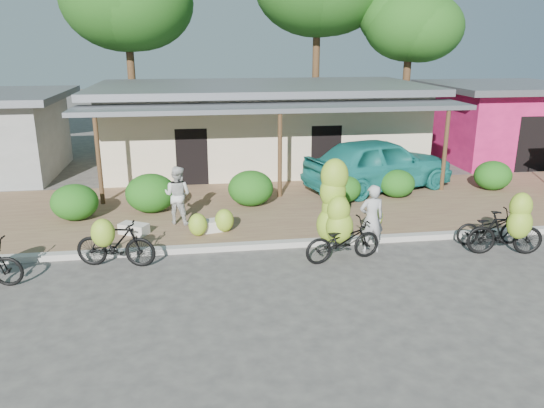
{
  "coord_description": "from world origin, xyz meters",
  "views": [
    {
      "loc": [
        -2.66,
        -10.32,
        5.0
      ],
      "look_at": [
        -0.88,
        1.84,
        1.2
      ],
      "focal_mm": 35.0,
      "sensor_mm": 36.0,
      "label": 1
    }
  ],
  "objects": [
    {
      "name": "ground",
      "position": [
        0.0,
        0.0,
        0.0
      ],
      "size": [
        100.0,
        100.0,
        0.0
      ],
      "primitive_type": "plane",
      "color": "#403E3B",
      "rests_on": "ground"
    },
    {
      "name": "sidewalk",
      "position": [
        0.0,
        5.0,
        0.06
      ],
      "size": [
        60.0,
        6.0,
        0.12
      ],
      "primitive_type": "cube",
      "color": "olive",
      "rests_on": "ground"
    },
    {
      "name": "curb",
      "position": [
        0.0,
        2.0,
        0.07
      ],
      "size": [
        60.0,
        0.25,
        0.15
      ],
      "primitive_type": "cube",
      "color": "#A8A399",
      "rests_on": "ground"
    },
    {
      "name": "shop_main",
      "position": [
        0.0,
        10.93,
        1.72
      ],
      "size": [
        13.0,
        8.5,
        3.35
      ],
      "color": "beige",
      "rests_on": "ground"
    },
    {
      "name": "shop_pink",
      "position": [
        10.5,
        10.99,
        1.67
      ],
      "size": [
        6.0,
        6.0,
        3.25
      ],
      "color": "#D62068",
      "rests_on": "ground"
    },
    {
      "name": "tree_near_right",
      "position": [
        7.31,
        14.61,
        5.85
      ],
      "size": [
        4.51,
        4.34,
        7.53
      ],
      "color": "#513920",
      "rests_on": "ground"
    },
    {
      "name": "hedge_0",
      "position": [
        -6.11,
        4.63,
        0.63
      ],
      "size": [
        1.32,
        1.19,
        1.03
      ],
      "primitive_type": "ellipsoid",
      "color": "#125012",
      "rests_on": "sidewalk"
    },
    {
      "name": "hedge_1",
      "position": [
        -4.03,
        5.06,
        0.69
      ],
      "size": [
        1.47,
        1.32,
        1.15
      ],
      "primitive_type": "ellipsoid",
      "color": "#125012",
      "rests_on": "sidewalk"
    },
    {
      "name": "hedge_2",
      "position": [
        -1.04,
        5.28,
        0.66
      ],
      "size": [
        1.39,
        1.25,
        1.09
      ],
      "primitive_type": "ellipsoid",
      "color": "#125012",
      "rests_on": "sidewalk"
    },
    {
      "name": "hedge_3",
      "position": [
        1.83,
        5.12,
        0.57
      ],
      "size": [
        1.16,
        1.05,
        0.91
      ],
      "primitive_type": "ellipsoid",
      "color": "#125012",
      "rests_on": "sidewalk"
    },
    {
      "name": "hedge_4",
      "position": [
        3.76,
        5.49,
        0.57
      ],
      "size": [
        1.15,
        1.04,
        0.9
      ],
      "primitive_type": "ellipsoid",
      "color": "#125012",
      "rests_on": "sidewalk"
    },
    {
      "name": "hedge_5",
      "position": [
        7.31,
        5.88,
        0.61
      ],
      "size": [
        1.26,
        1.14,
        0.99
      ],
      "primitive_type": "ellipsoid",
      "color": "#125012",
      "rests_on": "sidewalk"
    },
    {
      "name": "bike_left",
      "position": [
        -4.59,
        1.31,
        0.61
      ],
      "size": [
        1.92,
        1.3,
        1.37
      ],
      "rotation": [
        0.0,
        0.0,
        1.36
      ],
      "color": "black",
      "rests_on": "ground"
    },
    {
      "name": "bike_center",
      "position": [
        0.62,
        1.21,
        0.9
      ],
      "size": [
        2.0,
        1.35,
        2.36
      ],
      "rotation": [
        0.0,
        0.0,
        1.77
      ],
      "color": "black",
      "rests_on": "ground"
    },
    {
      "name": "bike_right",
      "position": [
        4.64,
        0.6,
        0.71
      ],
      "size": [
        1.89,
        1.29,
        1.74
      ],
      "rotation": [
        0.0,
        0.0,
        1.41
      ],
      "color": "black",
      "rests_on": "ground"
    },
    {
      "name": "bike_far_right",
      "position": [
        4.66,
        1.42,
        0.46
      ],
      "size": [
        1.77,
        0.7,
        0.91
      ],
      "rotation": [
        0.0,
        0.0,
        1.52
      ],
      "color": "black",
      "rests_on": "ground"
    },
    {
      "name": "loose_banana_a",
      "position": [
        -2.69,
        2.8,
        0.42
      ],
      "size": [
        0.49,
        0.41,
        0.61
      ],
      "primitive_type": "ellipsoid",
      "color": "#7EA328",
      "rests_on": "sidewalk"
    },
    {
      "name": "loose_banana_b",
      "position": [
        -1.99,
        3.01,
        0.43
      ],
      "size": [
        0.5,
        0.43,
        0.63
      ],
      "primitive_type": "ellipsoid",
      "color": "#7EA328",
      "rests_on": "sidewalk"
    },
    {
      "name": "loose_banana_c",
      "position": [
        2.09,
        2.8,
        0.41
      ],
      "size": [
        0.46,
        0.39,
        0.57
      ],
      "primitive_type": "ellipsoid",
      "color": "#7EA328",
      "rests_on": "sidewalk"
    },
    {
      "name": "sack_near",
      "position": [
        -2.37,
        3.1,
        0.27
      ],
      "size": [
        0.92,
        0.58,
        0.3
      ],
      "primitive_type": "cube",
      "rotation": [
        0.0,
        0.0,
        0.23
      ],
      "color": "beige",
      "rests_on": "sidewalk"
    },
    {
      "name": "sack_far",
      "position": [
        -4.36,
        3.19,
        0.26
      ],
      "size": [
        0.84,
        0.7,
        0.28
      ],
      "primitive_type": "cube",
      "rotation": [
        0.0,
        0.0,
        -0.52
      ],
      "color": "beige",
      "rests_on": "sidewalk"
    },
    {
      "name": "vendor",
      "position": [
        1.5,
        1.38,
        0.86
      ],
      "size": [
        0.64,
        0.44,
        1.71
      ],
      "primitive_type": "imported",
      "rotation": [
        0.0,
        0.0,
        3.19
      ],
      "color": "#989898",
      "rests_on": "ground"
    },
    {
      "name": "bystander",
      "position": [
        -3.21,
        3.92,
        0.93
      ],
      "size": [
        0.97,
        0.89,
        1.62
      ],
      "primitive_type": "imported",
      "rotation": [
        0.0,
        0.0,
        2.7
      ],
      "color": "beige",
      "rests_on": "sidewalk"
    },
    {
      "name": "teal_van",
      "position": [
        3.48,
        6.51,
        1.01
      ],
      "size": [
        5.64,
        3.59,
        1.79
      ],
      "primitive_type": "imported",
      "rotation": [
        0.0,
        0.0,
        1.88
      ],
      "color": "#1B7A74",
      "rests_on": "sidewalk"
    }
  ]
}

